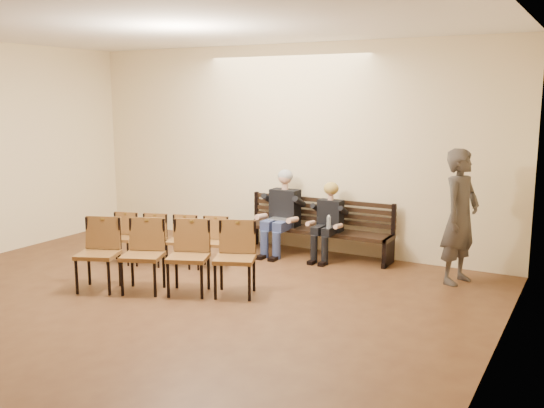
{
  "coord_description": "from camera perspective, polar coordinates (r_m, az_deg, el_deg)",
  "views": [
    {
      "loc": [
        4.85,
        -4.31,
        2.64
      ],
      "look_at": [
        0.23,
        4.05,
        0.92
      ],
      "focal_mm": 40.0,
      "sensor_mm": 36.0,
      "label": 1
    }
  ],
  "objects": [
    {
      "name": "water_bottle",
      "position": [
        9.58,
        5.35,
        -2.39
      ],
      "size": [
        0.07,
        0.07,
        0.22
      ],
      "primitive_type": "cylinder",
      "rotation": [
        0.0,
        0.0,
        -0.06
      ],
      "color": "silver",
      "rests_on": "bench"
    },
    {
      "name": "ground",
      "position": [
        7.0,
        -18.42,
        -12.5
      ],
      "size": [
        10.0,
        10.0,
        0.0
      ],
      "primitive_type": "plane",
      "color": "brown",
      "rests_on": "ground"
    },
    {
      "name": "bag",
      "position": [
        11.03,
        -3.57,
        -2.86
      ],
      "size": [
        0.48,
        0.41,
        0.3
      ],
      "primitive_type": "cube",
      "rotation": [
        0.0,
        0.0,
        0.39
      ],
      "color": "black",
      "rests_on": "ground"
    },
    {
      "name": "seated_woman",
      "position": [
        9.86,
        5.28,
        -1.99
      ],
      "size": [
        0.49,
        0.67,
        1.13
      ],
      "primitive_type": null,
      "color": "black",
      "rests_on": "ground"
    },
    {
      "name": "room_walls",
      "position": [
        7.03,
        -14.84,
        9.03
      ],
      "size": [
        8.02,
        10.01,
        3.51
      ],
      "color": "beige",
      "rests_on": "ground"
    },
    {
      "name": "laptop",
      "position": [
        10.1,
        0.73,
        -1.62
      ],
      "size": [
        0.35,
        0.28,
        0.24
      ],
      "primitive_type": "cube",
      "rotation": [
        0.0,
        0.0,
        0.06
      ],
      "color": "silver",
      "rests_on": "bench"
    },
    {
      "name": "chair_row_front",
      "position": [
        8.3,
        -10.01,
        -4.93
      ],
      "size": [
        2.44,
        1.41,
        0.99
      ],
      "primitive_type": "cube",
      "rotation": [
        0.0,
        0.0,
        0.39
      ],
      "color": "brown",
      "rests_on": "ground"
    },
    {
      "name": "chair_row_back",
      "position": [
        9.64,
        -9.93,
        -3.42
      ],
      "size": [
        1.97,
        0.97,
        0.79
      ],
      "primitive_type": "cube",
      "rotation": [
        0.0,
        0.0,
        0.29
      ],
      "color": "brown",
      "rests_on": "ground"
    },
    {
      "name": "seated_man",
      "position": [
        10.19,
        0.97,
        -0.72
      ],
      "size": [
        0.59,
        0.82,
        1.42
      ],
      "primitive_type": null,
      "color": "black",
      "rests_on": "ground"
    },
    {
      "name": "bench",
      "position": [
        10.15,
        4.12,
        -3.59
      ],
      "size": [
        2.6,
        0.9,
        0.45
      ],
      "primitive_type": "cube",
      "color": "black",
      "rests_on": "ground"
    },
    {
      "name": "passerby",
      "position": [
        8.89,
        17.35,
        -0.24
      ],
      "size": [
        0.73,
        0.92,
        2.2
      ],
      "primitive_type": "imported",
      "rotation": [
        0.0,
        0.0,
        1.29
      ],
      "color": "#38332E",
      "rests_on": "ground"
    }
  ]
}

